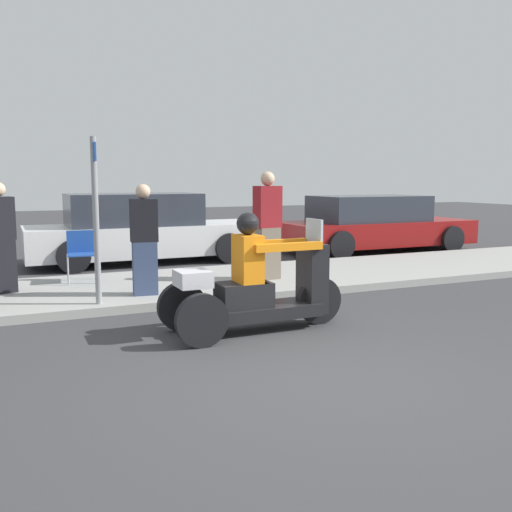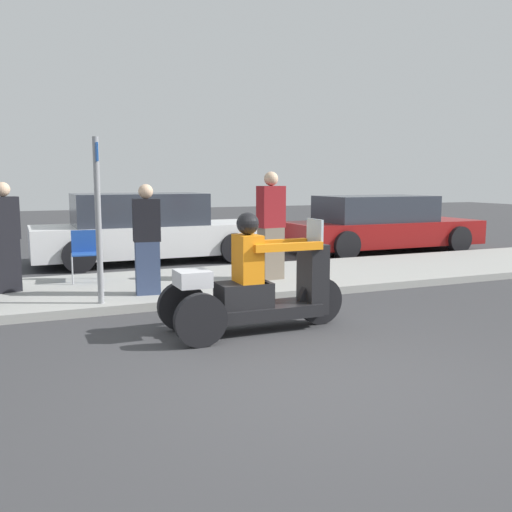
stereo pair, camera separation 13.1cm
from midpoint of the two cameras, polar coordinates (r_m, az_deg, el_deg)
ground_plane at (r=5.20m, az=6.74°, el=-12.29°), size 60.00×60.00×0.00m
sidewalk_strip at (r=9.33m, az=-7.37°, el=-2.94°), size 28.00×2.80×0.12m
motorcycle_trike at (r=6.66m, az=0.65°, el=-3.37°), size 2.22×0.83×1.40m
spectator_mid_group at (r=9.41m, az=1.90°, el=2.84°), size 0.45×0.31×1.77m
spectator_far_back at (r=8.30m, az=-10.41°, el=1.42°), size 0.40×0.26×1.58m
spectator_near_curb at (r=9.08m, az=-23.40°, el=1.54°), size 0.43×0.33×1.61m
folding_chair_curbside at (r=9.69m, az=-16.30°, el=0.59°), size 0.50×0.50×0.82m
parked_car_lot_right at (r=12.40m, az=-10.52°, el=2.60°), size 4.89×1.92×1.47m
parked_car_lot_left at (r=14.30m, az=12.59°, el=3.04°), size 4.89×1.97×1.37m
street_sign at (r=7.78m, az=-15.05°, el=4.08°), size 0.08×0.36×2.20m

